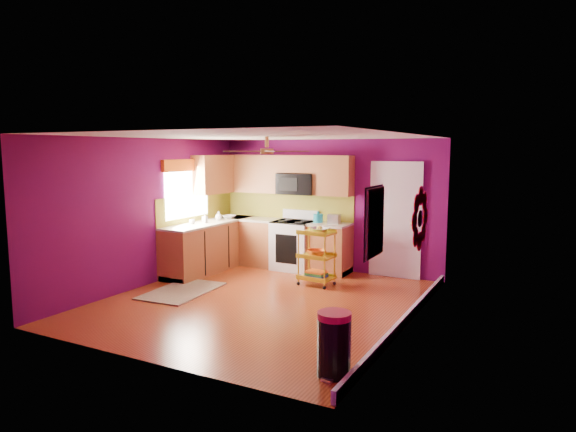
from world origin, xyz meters
The scene contains 18 objects.
ground centered at (0.00, 0.00, 0.00)m, with size 5.00×5.00×0.00m, color maroon.
room_envelope centered at (0.03, 0.00, 1.63)m, with size 4.54×5.04×2.52m.
lower_cabinets centered at (-1.35, 1.82, 0.43)m, with size 2.81×2.31×0.94m.
electric_range centered at (-0.55, 2.17, 0.48)m, with size 0.76×0.66×1.13m.
upper_cabinetry centered at (-1.24, 2.17, 1.80)m, with size 2.80×2.30×1.26m.
left_window centered at (-2.22, 1.05, 1.74)m, with size 0.08×1.35×1.08m.
panel_door centered at (1.35, 2.47, 1.02)m, with size 0.95×0.11×2.15m.
right_wall_art centered at (2.23, -0.34, 1.44)m, with size 0.04×2.74×1.04m.
ceiling_fan centered at (0.00, 0.20, 2.29)m, with size 1.01×1.01×0.26m.
shag_rug centered at (-1.44, -0.12, 0.01)m, with size 0.87×1.41×0.02m, color black.
rolling_cart centered at (0.34, 1.29, 0.53)m, with size 0.61×0.46×1.03m.
trash_can centered at (1.98, -1.86, 0.33)m, with size 0.41×0.42×0.67m.
teal_kettle centered at (-0.07, 2.23, 1.02)m, with size 0.18×0.18×0.21m.
toaster centered at (0.27, 2.20, 1.03)m, with size 0.22×0.15×0.18m, color beige.
soap_bottle_a centered at (-1.93, 1.20, 1.03)m, with size 0.08×0.09×0.19m, color #EA3F72.
soap_bottle_b centered at (-1.92, 1.63, 1.03)m, with size 0.14×0.14×0.17m, color white.
counter_dish centered at (-1.89, 1.94, 0.97)m, with size 0.25×0.25×0.06m, color white.
counter_cup centered at (-2.05, 0.96, 0.98)m, with size 0.11×0.11×0.09m, color white.
Camera 1 is at (3.90, -6.52, 2.30)m, focal length 32.00 mm.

